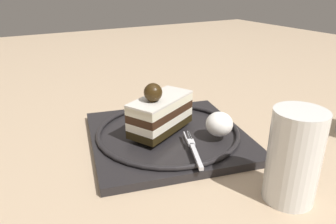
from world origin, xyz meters
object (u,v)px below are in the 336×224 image
(whipped_cream_dollop, at_px, (219,124))
(drink_glass_near, at_px, (293,162))
(cake_slice, at_px, (160,112))
(dessert_plate, at_px, (168,134))
(fork, at_px, (193,148))

(whipped_cream_dollop, xyz_separation_m, drink_glass_near, (0.15, -0.01, 0.01))
(whipped_cream_dollop, bearing_deg, drink_glass_near, -2.82)
(cake_slice, xyz_separation_m, drink_glass_near, (0.21, 0.06, 0.00))
(dessert_plate, bearing_deg, drink_glass_near, 14.08)
(fork, height_order, drink_glass_near, drink_glass_near)
(cake_slice, distance_m, drink_glass_near, 0.22)
(drink_glass_near, bearing_deg, whipped_cream_dollop, 177.18)
(dessert_plate, xyz_separation_m, cake_slice, (-0.00, -0.01, 0.04))
(fork, relative_size, drink_glass_near, 0.88)
(dessert_plate, height_order, cake_slice, cake_slice)
(dessert_plate, height_order, fork, fork)
(cake_slice, bearing_deg, whipped_cream_dollop, 48.02)
(drink_glass_near, bearing_deg, dessert_plate, -165.92)
(dessert_plate, xyz_separation_m, drink_glass_near, (0.20, 0.05, 0.04))
(cake_slice, distance_m, whipped_cream_dollop, 0.09)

